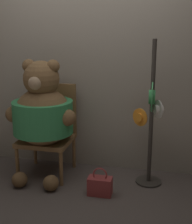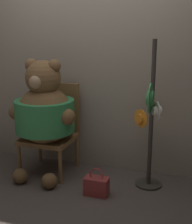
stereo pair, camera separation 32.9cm
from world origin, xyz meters
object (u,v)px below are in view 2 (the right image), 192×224
Objects in this scene: chair at (52,127)px; teddy_bear at (44,112)px; hat_display_rack at (150,125)px; handbag_on_ground at (96,186)px.

teddy_bear is at bearing -88.21° from chair.
hat_display_rack is at bearing 3.87° from teddy_bear.
handbag_on_ground is (-0.46, -0.33, -0.59)m from hat_display_rack.
chair is 0.67× the size of hat_display_rack.
hat_display_rack is at bearing 35.68° from handbag_on_ground.
chair is at bearing 91.79° from teddy_bear.
handbag_on_ground is (0.69, -0.44, -0.42)m from chair.
teddy_bear is 1.15m from hat_display_rack.
handbag_on_ground is at bearing -144.32° from hat_display_rack.
teddy_bear is (0.01, -0.19, 0.23)m from chair.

